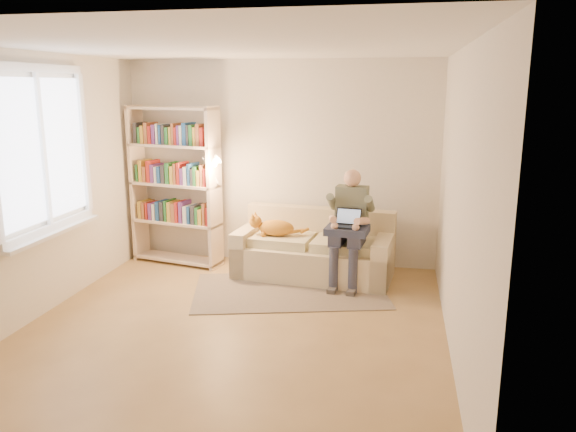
% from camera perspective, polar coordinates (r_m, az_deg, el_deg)
% --- Properties ---
extents(floor, '(4.50, 4.50, 0.00)m').
position_cam_1_polar(floor, '(5.48, -5.73, -11.48)').
color(floor, olive).
rests_on(floor, ground).
extents(ceiling, '(4.00, 4.50, 0.02)m').
position_cam_1_polar(ceiling, '(5.00, -6.44, 16.79)').
color(ceiling, white).
rests_on(ceiling, wall_back).
extents(wall_left, '(0.02, 4.50, 2.60)m').
position_cam_1_polar(wall_left, '(5.98, -24.71, 2.54)').
color(wall_left, silver).
rests_on(wall_left, floor).
extents(wall_right, '(0.02, 4.50, 2.60)m').
position_cam_1_polar(wall_right, '(4.88, 16.99, 1.04)').
color(wall_right, silver).
rests_on(wall_right, floor).
extents(wall_back, '(4.00, 0.02, 2.60)m').
position_cam_1_polar(wall_back, '(7.23, -0.76, 5.35)').
color(wall_back, silver).
rests_on(wall_back, floor).
extents(wall_front, '(4.00, 0.02, 2.60)m').
position_cam_1_polar(wall_front, '(3.07, -18.63, -5.98)').
color(wall_front, silver).
rests_on(wall_front, floor).
extents(window, '(0.12, 1.52, 1.69)m').
position_cam_1_polar(window, '(6.10, -23.28, 3.57)').
color(window, white).
rests_on(window, wall_left).
extents(sofa, '(1.94, 1.02, 0.79)m').
position_cam_1_polar(sofa, '(6.85, 2.70, -3.77)').
color(sofa, beige).
rests_on(sofa, floor).
extents(person, '(0.42, 0.62, 1.34)m').
position_cam_1_polar(person, '(6.49, 6.27, -0.51)').
color(person, '#68705B').
rests_on(person, sofa).
extents(cat, '(0.67, 0.27, 0.24)m').
position_cam_1_polar(cat, '(6.77, -1.26, -1.13)').
color(cat, '#F3A02F').
rests_on(cat, sofa).
extents(blanket, '(0.51, 0.43, 0.08)m').
position_cam_1_polar(blanket, '(6.40, 5.72, -1.40)').
color(blanket, '#293048').
rests_on(blanket, person).
extents(laptop, '(0.31, 0.28, 0.24)m').
position_cam_1_polar(laptop, '(6.39, 5.75, -0.57)').
color(laptop, black).
rests_on(laptop, blanket).
extents(bookshelf, '(1.34, 0.64, 2.04)m').
position_cam_1_polar(bookshelf, '(7.31, -11.42, 3.80)').
color(bookshelf, beige).
rests_on(bookshelf, floor).
extents(rug, '(2.39, 1.77, 0.01)m').
position_cam_1_polar(rug, '(6.42, 0.18, -7.59)').
color(rug, '#7F6F5C').
rests_on(rug, floor).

